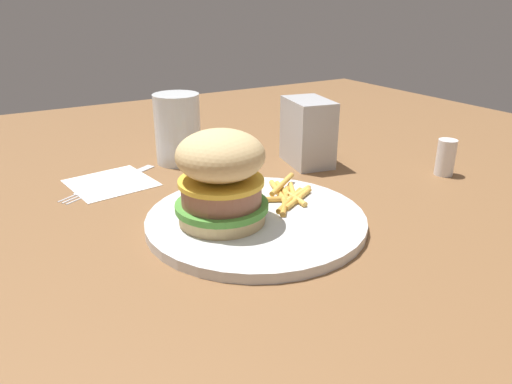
{
  "coord_description": "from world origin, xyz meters",
  "views": [
    {
      "loc": [
        0.28,
        0.43,
        0.25
      ],
      "look_at": [
        0.01,
        -0.01,
        0.04
      ],
      "focal_mm": 33.67,
      "sensor_mm": 36.0,
      "label": 1
    }
  ],
  "objects_px": {
    "plate": "(256,220)",
    "fork": "(110,181)",
    "drink_glass": "(178,132)",
    "salt_shaker": "(446,157)",
    "fries_pile": "(288,195)",
    "sandwich": "(221,177)",
    "napkin_dispenser": "(308,132)",
    "napkin": "(111,183)"
  },
  "relations": [
    {
      "from": "plate",
      "to": "fork",
      "type": "relative_size",
      "value": 1.63
    },
    {
      "from": "plate",
      "to": "drink_glass",
      "type": "xyz_separation_m",
      "value": [
        -0.01,
        -0.27,
        0.04
      ]
    },
    {
      "from": "drink_glass",
      "to": "salt_shaker",
      "type": "height_order",
      "value": "drink_glass"
    },
    {
      "from": "plate",
      "to": "drink_glass",
      "type": "bearing_deg",
      "value": -92.78
    },
    {
      "from": "fries_pile",
      "to": "salt_shaker",
      "type": "bearing_deg",
      "value": 175.16
    },
    {
      "from": "sandwich",
      "to": "napkin_dispenser",
      "type": "xyz_separation_m",
      "value": [
        -0.23,
        -0.14,
        -0.01
      ]
    },
    {
      "from": "drink_glass",
      "to": "napkin_dispenser",
      "type": "xyz_separation_m",
      "value": [
        -0.17,
        0.11,
        0.0
      ]
    },
    {
      "from": "salt_shaker",
      "to": "napkin",
      "type": "bearing_deg",
      "value": -26.63
    },
    {
      "from": "sandwich",
      "to": "plate",
      "type": "bearing_deg",
      "value": 169.32
    },
    {
      "from": "napkin",
      "to": "fork",
      "type": "xyz_separation_m",
      "value": [
        0.0,
        0.0,
        0.0
      ]
    },
    {
      "from": "plate",
      "to": "salt_shaker",
      "type": "height_order",
      "value": "salt_shaker"
    },
    {
      "from": "fork",
      "to": "napkin",
      "type": "bearing_deg",
      "value": -151.31
    },
    {
      "from": "plate",
      "to": "fries_pile",
      "type": "xyz_separation_m",
      "value": [
        -0.06,
        -0.02,
        0.01
      ]
    },
    {
      "from": "plate",
      "to": "napkin_dispenser",
      "type": "relative_size",
      "value": 2.5
    },
    {
      "from": "salt_shaker",
      "to": "fries_pile",
      "type": "bearing_deg",
      "value": -4.84
    },
    {
      "from": "napkin_dispenser",
      "to": "fork",
      "type": "bearing_deg",
      "value": 88.13
    },
    {
      "from": "fries_pile",
      "to": "salt_shaker",
      "type": "xyz_separation_m",
      "value": [
        -0.27,
        0.02,
        0.01
      ]
    },
    {
      "from": "napkin",
      "to": "drink_glass",
      "type": "bearing_deg",
      "value": -162.18
    },
    {
      "from": "napkin",
      "to": "drink_glass",
      "type": "distance_m",
      "value": 0.14
    },
    {
      "from": "napkin_dispenser",
      "to": "salt_shaker",
      "type": "bearing_deg",
      "value": -124.0
    },
    {
      "from": "napkin_dispenser",
      "to": "salt_shaker",
      "type": "height_order",
      "value": "napkin_dispenser"
    },
    {
      "from": "fries_pile",
      "to": "napkin_dispenser",
      "type": "relative_size",
      "value": 0.96
    },
    {
      "from": "sandwich",
      "to": "drink_glass",
      "type": "relative_size",
      "value": 0.97
    },
    {
      "from": "plate",
      "to": "napkin",
      "type": "height_order",
      "value": "plate"
    },
    {
      "from": "plate",
      "to": "napkin_dispenser",
      "type": "xyz_separation_m",
      "value": [
        -0.19,
        -0.15,
        0.05
      ]
    },
    {
      "from": "fries_pile",
      "to": "napkin_dispenser",
      "type": "distance_m",
      "value": 0.18
    },
    {
      "from": "plate",
      "to": "napkin",
      "type": "distance_m",
      "value": 0.25
    },
    {
      "from": "fork",
      "to": "salt_shaker",
      "type": "bearing_deg",
      "value": 153.52
    },
    {
      "from": "fork",
      "to": "drink_glass",
      "type": "distance_m",
      "value": 0.14
    },
    {
      "from": "sandwich",
      "to": "fork",
      "type": "xyz_separation_m",
      "value": [
        0.07,
        -0.22,
        -0.06
      ]
    },
    {
      "from": "fork",
      "to": "sandwich",
      "type": "bearing_deg",
      "value": 108.39
    },
    {
      "from": "fries_pile",
      "to": "napkin",
      "type": "distance_m",
      "value": 0.27
    },
    {
      "from": "fork",
      "to": "napkin_dispenser",
      "type": "distance_m",
      "value": 0.31
    },
    {
      "from": "napkin",
      "to": "fork",
      "type": "height_order",
      "value": "fork"
    },
    {
      "from": "drink_glass",
      "to": "napkin_dispenser",
      "type": "relative_size",
      "value": 1.07
    },
    {
      "from": "plate",
      "to": "fries_pile",
      "type": "relative_size",
      "value": 2.6
    },
    {
      "from": "plate",
      "to": "drink_glass",
      "type": "distance_m",
      "value": 0.27
    },
    {
      "from": "plate",
      "to": "fork",
      "type": "bearing_deg",
      "value": -63.28
    },
    {
      "from": "fries_pile",
      "to": "napkin",
      "type": "height_order",
      "value": "fries_pile"
    },
    {
      "from": "napkin",
      "to": "drink_glass",
      "type": "height_order",
      "value": "drink_glass"
    },
    {
      "from": "plate",
      "to": "sandwich",
      "type": "height_order",
      "value": "sandwich"
    },
    {
      "from": "plate",
      "to": "sandwich",
      "type": "relative_size",
      "value": 2.42
    }
  ]
}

